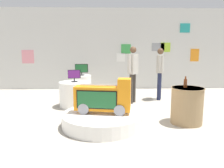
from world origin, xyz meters
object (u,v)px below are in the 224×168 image
Objects in this scene: main_display_pedestal at (103,119)px; display_pedestal_center_rear at (75,94)px; tv_on_center_rear at (74,75)px; shopper_browsing_near_truck at (160,70)px; bottle_on_side_table at (185,83)px; display_pedestal_left_rear at (82,85)px; tv_on_left_rear at (82,69)px; side_table_round at (187,105)px; shopper_browsing_rear at (133,70)px; novelty_firetruck_tv at (104,99)px.

main_display_pedestal is 1.88m from display_pedestal_center_rear.
tv_on_center_rear is 2.84m from shopper_browsing_near_truck.
bottle_on_side_table is (2.71, -1.52, -0.00)m from tv_on_center_rear.
display_pedestal_left_rear and display_pedestal_center_rear have the same top height.
tv_on_left_rear reaches higher than tv_on_center_rear.
main_display_pedestal is 4.88× the size of tv_on_center_rear.
side_table_round reaches higher than main_display_pedestal.
main_display_pedestal is 3.49m from tv_on_left_rear.
shopper_browsing_near_truck is (2.68, -0.81, 0.05)m from tv_on_left_rear.
shopper_browsing_rear is at bearing -36.00° from tv_on_left_rear.
tv_on_left_rear is 0.53× the size of display_pedestal_center_rear.
tv_on_left_rear is 1.63m from tv_on_center_rear.
shopper_browsing_near_truck is at bearing 24.71° from shopper_browsing_rear.
tv_on_left_rear is (-0.00, -0.00, 0.60)m from display_pedestal_left_rear.
shopper_browsing_near_truck is (2.68, -0.82, 0.64)m from display_pedestal_left_rear.
novelty_firetruck_tv is 5.00× the size of bottle_on_side_table.
shopper_browsing_rear is (1.76, 0.38, 0.67)m from display_pedestal_center_rear.
tv_on_left_rear is (-0.80, 3.29, 0.82)m from main_display_pedestal.
side_table_round is at bearing 3.38° from novelty_firetruck_tv.
display_pedestal_left_rear is at bearing 104.02° from novelty_firetruck_tv.
shopper_browsing_near_truck is 1.06m from shopper_browsing_rear.
bottle_on_side_table reaches higher than novelty_firetruck_tv.
display_pedestal_left_rear is 4.19m from side_table_round.
side_table_round is at bearing -49.58° from tv_on_left_rear.
side_table_round is (2.72, -3.20, 0.05)m from display_pedestal_left_rear.
tv_on_left_rear reaches higher than side_table_round.
tv_on_center_rear reaches higher than side_table_round.
main_display_pedestal is 2.42× the size of display_pedestal_left_rear.
main_display_pedestal is at bearing -176.98° from side_table_round.
tv_on_left_rear is at bearing -93.53° from display_pedestal_left_rear.
novelty_firetruck_tv is (0.02, -0.01, 0.46)m from main_display_pedestal.
tv_on_center_rear reaches higher than display_pedestal_left_rear.
tv_on_left_rear is 2.13m from shopper_browsing_rear.
novelty_firetruck_tv reaches higher than display_pedestal_center_rear.
side_table_round is 0.47× the size of shopper_browsing_rear.
bottle_on_side_table is at bearing -63.58° from shopper_browsing_rear.
display_pedestal_center_rear is at bearing 116.86° from main_display_pedestal.
shopper_browsing_rear reaches higher than display_pedestal_center_rear.
novelty_firetruck_tv is at bearing -176.62° from side_table_round.
shopper_browsing_near_truck reaches higher than side_table_round.
novelty_firetruck_tv is 1.90m from side_table_round.
tv_on_left_rear is 0.27× the size of shopper_browsing_rear.
bottle_on_side_table reaches higher than main_display_pedestal.
shopper_browsing_rear reaches higher than side_table_round.
tv_on_center_rear reaches higher than main_display_pedestal.
main_display_pedestal is at bearing -127.15° from shopper_browsing_near_truck.
shopper_browsing_rear is at bearing 12.20° from tv_on_center_rear.
tv_on_left_rear is at bearing 144.00° from shopper_browsing_rear.
novelty_firetruck_tv reaches higher than display_pedestal_left_rear.
bottle_on_side_table reaches higher than display_pedestal_center_rear.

